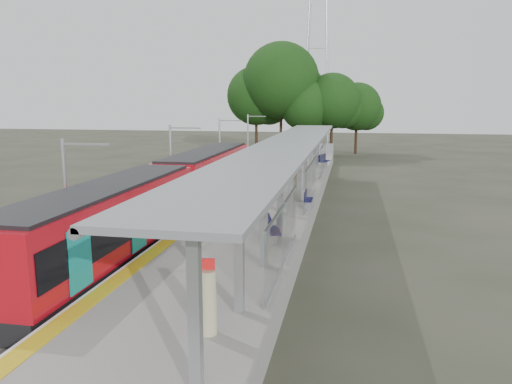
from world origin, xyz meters
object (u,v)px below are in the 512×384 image
bench_near (272,228)px  bench_far (324,160)px  bench_mid (307,198)px  litter_bin (292,187)px  train (169,193)px  info_pillar_far (295,187)px  info_pillar_near (208,302)px

bench_near → bench_far: size_ratio=0.90×
bench_near → bench_far: bench_far is taller
bench_mid → litter_bin: 3.71m
train → litter_bin: (5.84, 6.23, -0.54)m
litter_bin → info_pillar_far: bearing=-78.0°
bench_near → info_pillar_near: size_ratio=0.79×
bench_near → bench_mid: size_ratio=1.16×
info_pillar_far → train: bearing=-151.9°
bench_far → info_pillar_near: info_pillar_near is taller
info_pillar_near → info_pillar_far: 17.99m
train → info_pillar_near: 14.60m
bench_far → train: bearing=-91.8°
info_pillar_near → info_pillar_far: info_pillar_near is taller
bench_near → litter_bin: bench_near is taller
train → bench_far: (7.04, 20.22, -0.45)m
train → info_pillar_far: (6.17, 4.68, -0.28)m
bench_far → litter_bin: (-1.19, -13.99, -0.09)m
bench_mid → bench_near: bearing=-96.6°
train → info_pillar_far: 7.75m
info_pillar_far → bench_far: bearing=77.7°
train → bench_near: 7.73m
train → info_pillar_near: (6.01, -13.31, -0.18)m
bench_mid → info_pillar_far: bearing=116.0°
bench_mid → bench_far: (-0.08, 17.48, 0.11)m
info_pillar_near → litter_bin: size_ratio=1.97×
bench_near → bench_mid: (0.84, 7.22, -0.06)m
bench_near → bench_far: bearing=74.4°
train → bench_mid: train is taller
bench_mid → info_pillar_near: bearing=-93.9°
bench_near → bench_mid: 7.27m
bench_near → litter_bin: size_ratio=1.55×
bench_far → litter_bin: bearing=-77.5°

